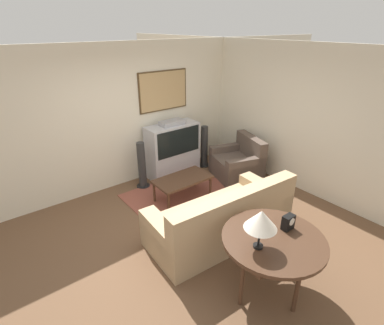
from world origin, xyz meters
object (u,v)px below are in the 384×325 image
object	(u,v)px
table_lamp	(261,220)
speaker_tower_right	(204,148)
coffee_table	(183,180)
mantel_clock	(288,222)
tv	(173,149)
armchair	(238,164)
couch	(222,220)
speaker_tower_left	(142,166)
console_table	(273,243)

from	to	relation	value
table_lamp	speaker_tower_right	xyz separation A→B (m)	(1.93, 3.18, -0.70)
coffee_table	mantel_clock	distance (m)	2.37
tv	armchair	size ratio (longest dim) A/B	1.04
armchair	coffee_table	size ratio (longest dim) A/B	1.12
couch	speaker_tower_left	size ratio (longest dim) A/B	2.35
table_lamp	tv	bearing A→B (deg)	70.80
mantel_clock	speaker_tower_right	xyz separation A→B (m)	(1.42, 3.18, -0.44)
tv	couch	xyz separation A→B (m)	(-0.64, -2.19, -0.25)
table_lamp	speaker_tower_right	world-z (taller)	table_lamp
mantel_clock	armchair	bearing A→B (deg)	55.19
couch	console_table	xyz separation A→B (m)	(-0.24, -1.08, 0.41)
couch	console_table	bearing A→B (deg)	81.16
tv	table_lamp	bearing A→B (deg)	-109.20
armchair	console_table	xyz separation A→B (m)	(-1.88, -2.34, 0.43)
tv	console_table	bearing A→B (deg)	-105.06
tv	console_table	world-z (taller)	tv
table_lamp	mantel_clock	xyz separation A→B (m)	(0.51, -0.00, -0.26)
console_table	couch	bearing A→B (deg)	77.61
speaker_tower_right	coffee_table	bearing A→B (deg)	-145.04
coffee_table	mantel_clock	size ratio (longest dim) A/B	5.73
mantel_clock	speaker_tower_left	distance (m)	3.21
coffee_table	console_table	bearing A→B (deg)	-100.59
couch	console_table	world-z (taller)	couch
speaker_tower_right	mantel_clock	bearing A→B (deg)	-114.00
tv	table_lamp	world-z (taller)	table_lamp
console_table	mantel_clock	xyz separation A→B (m)	(0.26, 0.02, 0.16)
mantel_clock	console_table	bearing A→B (deg)	-176.49
coffee_table	table_lamp	world-z (taller)	table_lamp
table_lamp	speaker_tower_left	bearing A→B (deg)	83.87
mantel_clock	speaker_tower_right	bearing A→B (deg)	66.00
mantel_clock	coffee_table	bearing A→B (deg)	85.66
armchair	mantel_clock	bearing A→B (deg)	-17.41
console_table	speaker_tower_right	world-z (taller)	speaker_tower_right
armchair	console_table	size ratio (longest dim) A/B	0.99
console_table	speaker_tower_right	xyz separation A→B (m)	(1.68, 3.19, -0.28)
console_table	mantel_clock	world-z (taller)	mantel_clock
couch	table_lamp	world-z (taller)	table_lamp
speaker_tower_left	table_lamp	bearing A→B (deg)	-96.13
armchair	table_lamp	world-z (taller)	table_lamp
tv	couch	size ratio (longest dim) A/B	0.55
tv	speaker_tower_right	distance (m)	0.81
couch	speaker_tower_left	xyz separation A→B (m)	(-0.15, 2.11, 0.13)
couch	coffee_table	distance (m)	1.26
coffee_table	speaker_tower_left	size ratio (longest dim) A/B	1.10
coffee_table	speaker_tower_right	xyz separation A→B (m)	(1.24, 0.87, 0.06)
tv	armchair	distance (m)	1.39
coffee_table	mantel_clock	bearing A→B (deg)	-94.34
tv	coffee_table	bearing A→B (deg)	-115.17
armchair	speaker_tower_left	size ratio (longest dim) A/B	1.24
couch	speaker_tower_right	size ratio (longest dim) A/B	2.35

